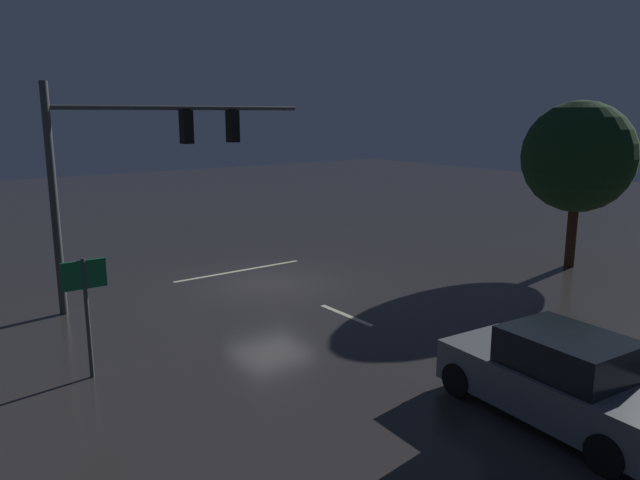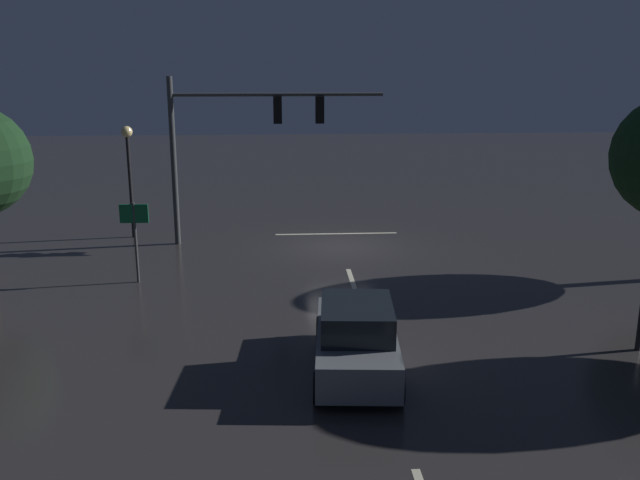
% 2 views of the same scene
% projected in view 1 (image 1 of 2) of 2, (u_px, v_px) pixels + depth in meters
% --- Properties ---
extents(ground_plane, '(80.00, 80.00, 0.00)m').
position_uv_depth(ground_plane, '(270.00, 284.00, 20.07)').
color(ground_plane, '#2D2B2B').
extents(traffic_signal_assembly, '(8.03, 0.47, 6.38)m').
position_uv_depth(traffic_signal_assembly, '(144.00, 152.00, 17.68)').
color(traffic_signal_assembly, '#383A3D').
rests_on(traffic_signal_assembly, ground_plane).
extents(lane_dash_far, '(0.16, 2.20, 0.01)m').
position_uv_depth(lane_dash_far, '(346.00, 315.00, 16.93)').
color(lane_dash_far, beige).
rests_on(lane_dash_far, ground_plane).
extents(lane_dash_mid, '(0.16, 2.20, 0.01)m').
position_uv_depth(lane_dash_mid, '(533.00, 393.00, 12.23)').
color(lane_dash_mid, beige).
rests_on(lane_dash_mid, ground_plane).
extents(stop_bar, '(5.00, 0.16, 0.01)m').
position_uv_depth(stop_bar, '(239.00, 271.00, 21.68)').
color(stop_bar, beige).
rests_on(stop_bar, ground_plane).
extents(car_approaching, '(2.19, 4.47, 1.70)m').
position_uv_depth(car_approaching, '(557.00, 379.00, 11.03)').
color(car_approaching, slate).
rests_on(car_approaching, ground_plane).
extents(route_sign, '(0.90, 0.09, 2.62)m').
position_uv_depth(route_sign, '(86.00, 292.00, 12.58)').
color(route_sign, '#383A3D').
rests_on(route_sign, ground_plane).
extents(tree_left_far, '(3.95, 3.95, 6.00)m').
position_uv_depth(tree_left_far, '(578.00, 157.00, 21.50)').
color(tree_left_far, '#382314').
rests_on(tree_left_far, ground_plane).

